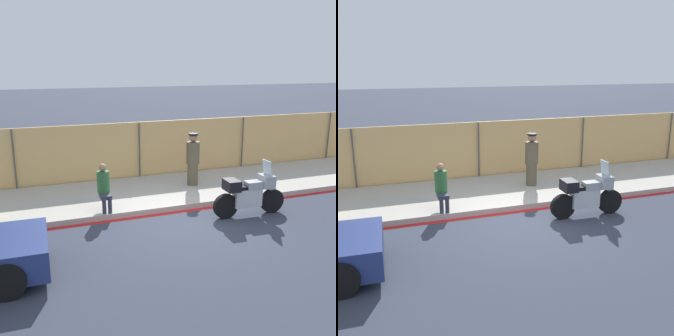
# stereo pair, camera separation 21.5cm
# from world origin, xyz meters

# --- Properties ---
(ground_plane) EXTENTS (120.00, 120.00, 0.00)m
(ground_plane) POSITION_xyz_m (0.00, 0.00, 0.00)
(ground_plane) COLOR #333847
(sidewalk) EXTENTS (30.99, 3.30, 0.16)m
(sidewalk) POSITION_xyz_m (0.00, 2.71, 0.08)
(sidewalk) COLOR #ADA89E
(sidewalk) RESTS_ON ground_plane
(curb_paint_stripe) EXTENTS (30.99, 0.18, 0.01)m
(curb_paint_stripe) POSITION_xyz_m (0.00, 0.97, 0.00)
(curb_paint_stripe) COLOR red
(curb_paint_stripe) RESTS_ON ground_plane
(storefront_fence) EXTENTS (29.44, 0.17, 2.12)m
(storefront_fence) POSITION_xyz_m (0.00, 4.45, 1.06)
(storefront_fence) COLOR #E5B26B
(storefront_fence) RESTS_ON ground_plane
(motorcycle) EXTENTS (2.15, 0.53, 1.54)m
(motorcycle) POSITION_xyz_m (1.92, 0.09, 0.63)
(motorcycle) COLOR black
(motorcycle) RESTS_ON ground_plane
(officer_standing) EXTENTS (0.43, 0.43, 1.75)m
(officer_standing) POSITION_xyz_m (1.38, 2.78, 1.05)
(officer_standing) COLOR brown
(officer_standing) RESTS_ON sidewalk
(person_seated_on_curb) EXTENTS (0.35, 0.66, 1.30)m
(person_seated_on_curb) POSITION_xyz_m (-1.83, 1.52, 0.88)
(person_seated_on_curb) COLOR #2D3342
(person_seated_on_curb) RESTS_ON sidewalk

